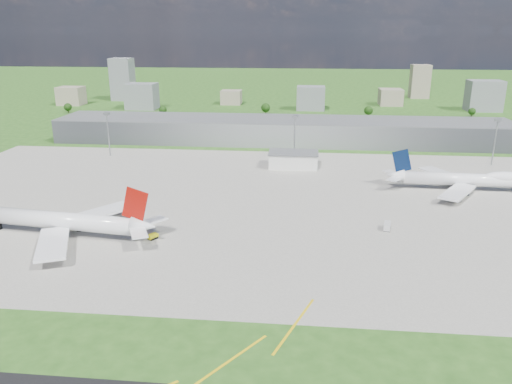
# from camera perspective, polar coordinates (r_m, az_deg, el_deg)

# --- Properties ---
(ground) EXTENTS (1400.00, 1400.00, 0.00)m
(ground) POSITION_cam_1_polar(r_m,az_deg,el_deg) (324.25, 2.75, 5.21)
(ground) COLOR #264F18
(ground) RESTS_ON ground
(apron) EXTENTS (360.00, 190.00, 0.08)m
(apron) POSITION_cam_1_polar(r_m,az_deg,el_deg) (217.99, 3.80, -1.21)
(apron) COLOR gray
(apron) RESTS_ON ground
(terminal) EXTENTS (300.00, 42.00, 15.00)m
(terminal) POSITION_cam_1_polar(r_m,az_deg,el_deg) (337.38, 2.91, 7.01)
(terminal) COLOR gray
(terminal) RESTS_ON ground
(ops_building) EXTENTS (26.00, 16.00, 8.00)m
(ops_building) POSITION_cam_1_polar(r_m,az_deg,el_deg) (274.36, 4.28, 3.67)
(ops_building) COLOR silver
(ops_building) RESTS_ON ground
(mast_west) EXTENTS (3.50, 2.00, 25.90)m
(mast_west) POSITION_cam_1_polar(r_m,az_deg,el_deg) (308.68, -16.60, 7.19)
(mast_west) COLOR gray
(mast_west) RESTS_ON ground
(mast_center) EXTENTS (3.50, 2.00, 25.90)m
(mast_center) POSITION_cam_1_polar(r_m,az_deg,el_deg) (286.03, 4.44, 7.07)
(mast_center) COLOR gray
(mast_center) RESTS_ON ground
(mast_east) EXTENTS (3.50, 2.00, 25.90)m
(mast_east) POSITION_cam_1_polar(r_m,az_deg,el_deg) (304.21, 25.74, 6.00)
(mast_east) COLOR gray
(mast_east) RESTS_ON ground
(airliner_red_twin) EXTENTS (75.28, 58.28, 20.66)m
(airliner_red_twin) POSITION_cam_1_polar(r_m,az_deg,el_deg) (194.50, -21.28, -3.15)
(airliner_red_twin) COLOR white
(airliner_red_twin) RESTS_ON ground
(airliner_blue_quad) EXTENTS (72.85, 57.17, 19.04)m
(airliner_blue_quad) POSITION_cam_1_polar(r_m,az_deg,el_deg) (253.01, 23.23, 1.31)
(airliner_blue_quad) COLOR white
(airliner_blue_quad) RESTS_ON ground
(tug_yellow) EXTENTS (3.88, 4.23, 1.83)m
(tug_yellow) POSITION_cam_1_polar(r_m,az_deg,el_deg) (183.64, -11.72, -5.02)
(tug_yellow) COLOR #CCC60C
(tug_yellow) RESTS_ON ground
(van_white_near) EXTENTS (3.45, 5.88, 2.78)m
(van_white_near) POSITION_cam_1_polar(r_m,az_deg,el_deg) (194.23, 14.77, -3.82)
(van_white_near) COLOR silver
(van_white_near) RESTS_ON ground
(bldg_far_w) EXTENTS (24.00, 20.00, 18.00)m
(bldg_far_w) POSITION_cam_1_polar(r_m,az_deg,el_deg) (543.84, -20.38, 10.27)
(bldg_far_w) COLOR gray
(bldg_far_w) RESTS_ON ground
(bldg_w) EXTENTS (28.00, 22.00, 24.00)m
(bldg_w) POSITION_cam_1_polar(r_m,az_deg,el_deg) (494.94, -12.92, 10.62)
(bldg_w) COLOR slate
(bldg_w) RESTS_ON ground
(bldg_cw) EXTENTS (20.00, 18.00, 14.00)m
(bldg_cw) POSITION_cam_1_polar(r_m,az_deg,el_deg) (515.61, -2.84, 10.76)
(bldg_cw) COLOR gray
(bldg_cw) RESTS_ON ground
(bldg_c) EXTENTS (26.00, 20.00, 22.00)m
(bldg_c) POSITION_cam_1_polar(r_m,az_deg,el_deg) (479.70, 6.26, 10.62)
(bldg_c) COLOR slate
(bldg_c) RESTS_ON ground
(bldg_ce) EXTENTS (22.00, 24.00, 16.00)m
(bldg_ce) POSITION_cam_1_polar(r_m,az_deg,el_deg) (526.46, 15.12, 10.43)
(bldg_ce) COLOR gray
(bldg_ce) RESTS_ON ground
(bldg_e) EXTENTS (30.00, 22.00, 28.00)m
(bldg_e) POSITION_cam_1_polar(r_m,az_deg,el_deg) (515.93, 24.62, 9.97)
(bldg_e) COLOR slate
(bldg_e) RESTS_ON ground
(bldg_tall_w) EXTENTS (22.00, 20.00, 44.00)m
(bldg_tall_w) POSITION_cam_1_polar(r_m,az_deg,el_deg) (563.45, -15.01, 12.34)
(bldg_tall_w) COLOR slate
(bldg_tall_w) RESTS_ON ground
(bldg_tall_e) EXTENTS (20.00, 18.00, 36.00)m
(bldg_tall_e) POSITION_cam_1_polar(r_m,az_deg,el_deg) (591.43, 18.21, 11.91)
(bldg_tall_e) COLOR gray
(bldg_tall_e) RESTS_ON ground
(tree_far_w) EXTENTS (7.20, 7.20, 8.80)m
(tree_far_w) POSITION_cam_1_polar(r_m,az_deg,el_deg) (491.04, -20.71, 9.07)
(tree_far_w) COLOR #382314
(tree_far_w) RESTS_ON ground
(tree_w) EXTENTS (6.75, 6.75, 8.25)m
(tree_w) POSITION_cam_1_polar(r_m,az_deg,el_deg) (453.88, -10.60, 9.22)
(tree_w) COLOR #382314
(tree_w) RESTS_ON ground
(tree_c) EXTENTS (8.10, 8.10, 9.90)m
(tree_c) POSITION_cam_1_polar(r_m,az_deg,el_deg) (452.12, 1.11, 9.61)
(tree_c) COLOR #382314
(tree_c) RESTS_ON ground
(tree_e) EXTENTS (7.65, 7.65, 9.35)m
(tree_e) POSITION_cam_1_polar(r_m,az_deg,el_deg) (449.00, 12.73, 9.08)
(tree_e) COLOR #382314
(tree_e) RESTS_ON ground
(tree_far_e) EXTENTS (6.30, 6.30, 7.70)m
(tree_far_e) POSITION_cam_1_polar(r_m,az_deg,el_deg) (477.94, 23.46, 8.45)
(tree_far_e) COLOR #382314
(tree_far_e) RESTS_ON ground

